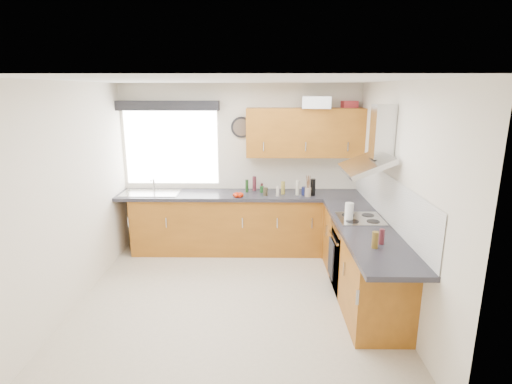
{
  "coord_description": "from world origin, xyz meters",
  "views": [
    {
      "loc": [
        0.32,
        -4.23,
        2.41
      ],
      "look_at": [
        0.25,
        0.85,
        1.1
      ],
      "focal_mm": 28.0,
      "sensor_mm": 36.0,
      "label": 1
    }
  ],
  "objects_px": {
    "washing_machine": "(223,225)",
    "extractor_hood": "(374,147)",
    "upper_cabinets": "(305,132)",
    "oven": "(358,257)"
  },
  "relations": [
    {
      "from": "oven",
      "to": "extractor_hood",
      "type": "distance_m",
      "value": 1.35
    },
    {
      "from": "oven",
      "to": "washing_machine",
      "type": "xyz_separation_m",
      "value": [
        -1.76,
        1.22,
        -0.03
      ]
    },
    {
      "from": "washing_machine",
      "to": "upper_cabinets",
      "type": "bearing_deg",
      "value": 1.4
    },
    {
      "from": "oven",
      "to": "upper_cabinets",
      "type": "relative_size",
      "value": 0.5
    },
    {
      "from": "upper_cabinets",
      "to": "washing_machine",
      "type": "distance_m",
      "value": 1.86
    },
    {
      "from": "extractor_hood",
      "to": "upper_cabinets",
      "type": "distance_m",
      "value": 1.48
    },
    {
      "from": "oven",
      "to": "extractor_hood",
      "type": "xyz_separation_m",
      "value": [
        0.1,
        -0.0,
        1.34
      ]
    },
    {
      "from": "washing_machine",
      "to": "extractor_hood",
      "type": "bearing_deg",
      "value": -36.78
    },
    {
      "from": "oven",
      "to": "extractor_hood",
      "type": "relative_size",
      "value": 1.09
    },
    {
      "from": "oven",
      "to": "washing_machine",
      "type": "bearing_deg",
      "value": 145.3
    }
  ]
}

